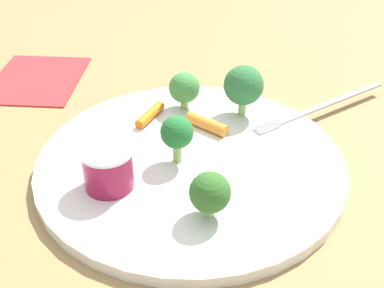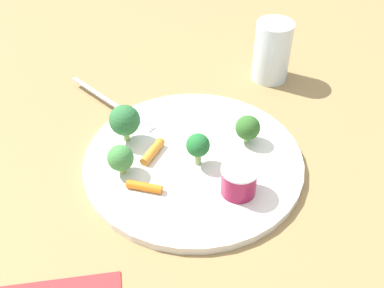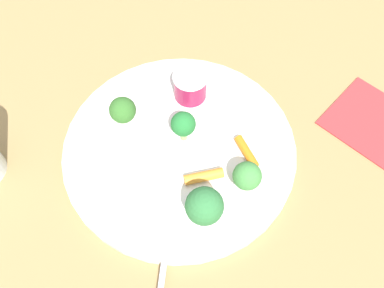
% 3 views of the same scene
% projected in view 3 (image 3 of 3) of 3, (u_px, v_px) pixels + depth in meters
% --- Properties ---
extents(ground_plane, '(2.40, 2.40, 0.00)m').
position_uv_depth(ground_plane, '(180.00, 150.00, 0.54)').
color(ground_plane, olive).
extents(plate, '(0.31, 0.31, 0.01)m').
position_uv_depth(plate, '(180.00, 148.00, 0.53)').
color(plate, silver).
rests_on(plate, ground_plane).
extents(sauce_cup, '(0.05, 0.05, 0.04)m').
position_uv_depth(sauce_cup, '(190.00, 86.00, 0.55)').
color(sauce_cup, maroon).
rests_on(sauce_cup, plate).
extents(broccoli_floret_0, '(0.03, 0.03, 0.05)m').
position_uv_depth(broccoli_floret_0, '(186.00, 125.00, 0.50)').
color(broccoli_floret_0, '#8AB462').
rests_on(broccoli_floret_0, plate).
extents(broccoli_floret_1, '(0.04, 0.04, 0.04)m').
position_uv_depth(broccoli_floret_1, '(247.00, 176.00, 0.47)').
color(broccoli_floret_1, '#9ABB5C').
rests_on(broccoli_floret_1, plate).
extents(broccoli_floret_2, '(0.04, 0.04, 0.04)m').
position_uv_depth(broccoli_floret_2, '(123.00, 110.00, 0.52)').
color(broccoli_floret_2, '#8AC26D').
rests_on(broccoli_floret_2, plate).
extents(broccoli_floret_3, '(0.04, 0.04, 0.06)m').
position_uv_depth(broccoli_floret_3, '(204.00, 206.00, 0.44)').
color(broccoli_floret_3, '#94C065').
rests_on(broccoli_floret_3, plate).
extents(carrot_stick_0, '(0.04, 0.04, 0.01)m').
position_uv_depth(carrot_stick_0, '(247.00, 152.00, 0.52)').
color(carrot_stick_0, orange).
rests_on(carrot_stick_0, plate).
extents(carrot_stick_1, '(0.05, 0.04, 0.01)m').
position_uv_depth(carrot_stick_1, '(204.00, 176.00, 0.50)').
color(carrot_stick_1, orange).
rests_on(carrot_stick_1, plate).
extents(fork, '(0.07, 0.19, 0.00)m').
position_uv_depth(fork, '(161.00, 287.00, 0.43)').
color(fork, '#B7B7C7').
rests_on(fork, plate).
extents(napkin, '(0.17, 0.15, 0.00)m').
position_uv_depth(napkin, '(380.00, 126.00, 0.55)').
color(napkin, '#B82D2F').
rests_on(napkin, ground_plane).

